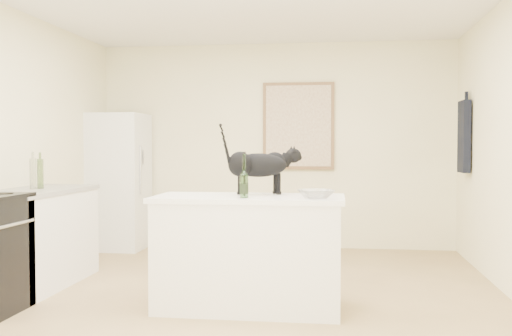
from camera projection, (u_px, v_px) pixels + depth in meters
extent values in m
plane|color=tan|center=(241.00, 302.00, 4.98)|extent=(5.50, 5.50, 0.00)
plane|color=#FFF7C5|center=(275.00, 146.00, 7.65)|extent=(4.50, 0.00, 4.50)
plane|color=#FFF7C5|center=(120.00, 145.00, 2.21)|extent=(4.50, 0.00, 4.50)
cube|color=white|center=(249.00, 255.00, 4.75)|extent=(1.44, 0.67, 0.86)
cube|color=white|center=(249.00, 198.00, 4.73)|extent=(1.50, 0.70, 0.04)
cube|color=white|center=(37.00, 240.00, 5.52)|extent=(0.60, 1.40, 0.86)
cube|color=gray|center=(37.00, 191.00, 5.50)|extent=(0.62, 1.44, 0.04)
cube|color=white|center=(118.00, 181.00, 7.53)|extent=(0.68, 0.68, 1.70)
cube|color=brown|center=(298.00, 126.00, 7.57)|extent=(0.90, 0.03, 1.10)
cube|color=beige|center=(298.00, 126.00, 7.55)|extent=(0.82, 0.00, 1.02)
cube|color=black|center=(464.00, 137.00, 6.66)|extent=(0.08, 0.34, 0.80)
cylinder|color=#2B5C25|center=(244.00, 178.00, 4.55)|extent=(0.07, 0.07, 0.31)
imported|color=white|center=(316.00, 194.00, 4.50)|extent=(0.34, 0.34, 0.07)
cube|color=silver|center=(144.00, 157.00, 7.47)|extent=(0.04, 0.13, 0.17)
cylinder|color=#284918|center=(40.00, 174.00, 5.55)|extent=(0.06, 0.06, 0.28)
cylinder|color=#939C90|center=(33.00, 174.00, 5.47)|extent=(0.06, 0.06, 0.28)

